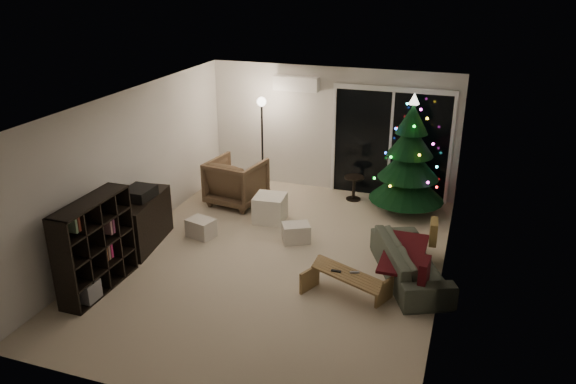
% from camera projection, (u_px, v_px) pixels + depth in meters
% --- Properties ---
extents(room, '(6.50, 7.51, 2.60)m').
position_uv_depth(room, '(330.00, 172.00, 9.59)').
color(room, beige).
rests_on(room, ground).
extents(bookshelf, '(0.35, 1.36, 1.36)m').
position_uv_depth(bookshelf, '(85.00, 244.00, 7.83)').
color(bookshelf, black).
rests_on(bookshelf, floor).
extents(media_cabinet, '(0.67, 1.37, 0.82)m').
position_uv_depth(media_cabinet, '(142.00, 221.00, 9.15)').
color(media_cabinet, black).
rests_on(media_cabinet, floor).
extents(stereo, '(0.42, 0.49, 0.18)m').
position_uv_depth(stereo, '(139.00, 193.00, 8.96)').
color(stereo, black).
rests_on(stereo, media_cabinet).
extents(armchair, '(1.08, 1.10, 0.89)m').
position_uv_depth(armchair, '(236.00, 182.00, 10.75)').
color(armchair, brown).
rests_on(armchair, floor).
extents(ottoman, '(0.58, 0.58, 0.48)m').
position_uv_depth(ottoman, '(270.00, 208.00, 10.08)').
color(ottoman, white).
rests_on(ottoman, floor).
extents(cardboard_box_a, '(0.51, 0.44, 0.31)m').
position_uv_depth(cardboard_box_a, '(201.00, 228.00, 9.51)').
color(cardboard_box_a, beige).
rests_on(cardboard_box_a, floor).
extents(cardboard_box_b, '(0.55, 0.50, 0.31)m').
position_uv_depth(cardboard_box_b, '(296.00, 233.00, 9.34)').
color(cardboard_box_b, beige).
rests_on(cardboard_box_b, floor).
extents(side_table, '(0.43, 0.43, 0.48)m').
position_uv_depth(side_table, '(354.00, 188.00, 10.99)').
color(side_table, black).
rests_on(side_table, floor).
extents(floor_lamp, '(0.30, 0.30, 1.89)m').
position_uv_depth(floor_lamp, '(262.00, 147.00, 11.15)').
color(floor_lamp, black).
rests_on(floor_lamp, floor).
extents(sofa, '(1.45, 2.02, 0.55)m').
position_uv_depth(sofa, '(410.00, 262.00, 8.19)').
color(sofa, '#343E2F').
rests_on(sofa, floor).
extents(sofa_throw, '(0.59, 1.36, 0.05)m').
position_uv_depth(sofa_throw, '(404.00, 253.00, 8.17)').
color(sofa_throw, '#400B0F').
rests_on(sofa_throw, sofa).
extents(cushion_a, '(0.14, 0.37, 0.36)m').
position_uv_depth(cushion_a, '(434.00, 232.00, 8.60)').
color(cushion_a, '#A38248').
rests_on(cushion_a, sofa).
extents(cushion_b, '(0.13, 0.37, 0.36)m').
position_uv_depth(cushion_b, '(424.00, 272.00, 7.46)').
color(cushion_b, '#400B0F').
rests_on(cushion_b, sofa).
extents(coffee_table, '(1.19, 0.81, 0.36)m').
position_uv_depth(coffee_table, '(346.00, 285.00, 7.78)').
color(coffee_table, olive).
rests_on(coffee_table, floor).
extents(remote_a, '(0.14, 0.04, 0.02)m').
position_uv_depth(remote_a, '(336.00, 271.00, 7.76)').
color(remote_a, black).
rests_on(remote_a, coffee_table).
extents(remote_b, '(0.14, 0.08, 0.02)m').
position_uv_depth(remote_b, '(355.00, 272.00, 7.73)').
color(remote_b, slate).
rests_on(remote_b, coffee_table).
extents(christmas_tree, '(1.65, 1.65, 2.23)m').
position_uv_depth(christmas_tree, '(410.00, 155.00, 10.13)').
color(christmas_tree, black).
rests_on(christmas_tree, floor).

